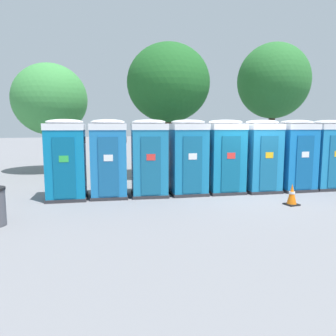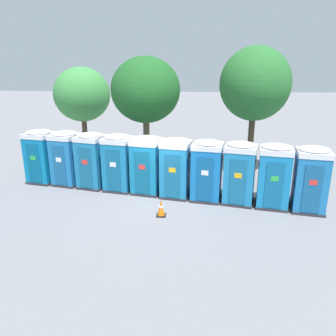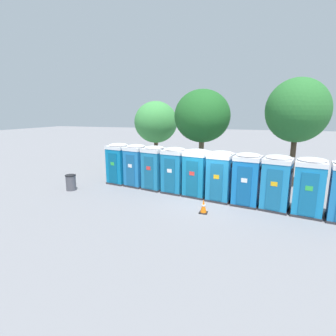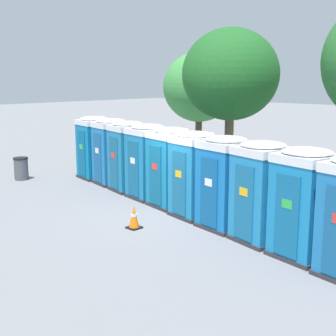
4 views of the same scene
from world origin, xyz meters
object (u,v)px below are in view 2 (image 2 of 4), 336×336
portapotty_1 (66,158)px  portapotty_5 (176,167)px  portapotty_6 (207,170)px  portapotty_8 (274,176)px  portapotty_3 (118,162)px  portapotty_7 (240,173)px  street_tree_0 (146,90)px  portapotty_4 (147,165)px  portapotty_0 (41,156)px  traffic_cone (161,208)px  portapotty_9 (311,179)px  street_tree_2 (255,84)px  street_tree_1 (82,95)px  portapotty_2 (92,160)px

portapotty_1 → portapotty_5: 5.30m
portapotty_6 → portapotty_8: bearing=-11.3°
portapotty_3 → portapotty_8: 6.63m
portapotty_7 → street_tree_0: (-4.41, 4.68, 2.88)m
portapotty_4 → portapotty_8: same height
portapotty_1 → portapotty_0: bearing=170.4°
portapotty_5 → traffic_cone: size_ratio=3.97×
traffic_cone → portapotty_1: bearing=146.2°
portapotty_9 → street_tree_0: size_ratio=0.43×
street_tree_0 → street_tree_2: (5.56, -0.20, 0.34)m
portapotty_6 → street_tree_1: bearing=133.2°
portapotty_3 → street_tree_2: bearing=28.1°
portapotty_4 → street_tree_0: street_tree_0 is taller
street_tree_1 → traffic_cone: size_ratio=8.38×
portapotty_4 → portapotty_7: (3.89, -0.85, 0.00)m
portapotty_6 → portapotty_7: same height
portapotty_4 → portapotty_9: size_ratio=1.00×
portapotty_4 → street_tree_1: street_tree_1 is taller
portapotty_9 → street_tree_1: bearing=141.9°
portapotty_1 → portapotty_2: (1.29, -0.29, -0.00)m
portapotty_6 → portapotty_3: bearing=167.5°
street_tree_0 → street_tree_2: size_ratio=0.93×
portapotty_7 → traffic_cone: (-3.04, -1.51, -0.97)m
portapotty_7 → portapotty_6: bearing=169.3°
portapotty_1 → portapotty_3: same height
portapotty_9 → street_tree_2: 6.18m
portapotty_4 → street_tree_1: 9.62m
portapotty_0 → street_tree_2: size_ratio=0.40×
portapotty_4 → traffic_cone: bearing=-70.3°
portapotty_4 → portapotty_8: bearing=-12.2°
portapotty_5 → portapotty_8: bearing=-11.5°
portapotty_4 → portapotty_1: bearing=168.2°
portapotty_8 → portapotty_3: bearing=168.0°
portapotty_9 → traffic_cone: portapotty_9 is taller
portapotty_3 → traffic_cone: 3.52m
portapotty_2 → portapotty_4: size_ratio=1.00×
portapotty_2 → portapotty_7: (6.49, -1.37, -0.00)m
traffic_cone → portapotty_5: bearing=77.8°
street_tree_1 → traffic_cone: 12.24m
portapotty_7 → street_tree_1: size_ratio=0.47×
portapotty_2 → traffic_cone: size_ratio=3.97×
portapotty_4 → portapotty_7: bearing=-12.3°
portapotty_4 → street_tree_0: size_ratio=0.43×
portapotty_3 → portapotty_9: (7.77, -1.70, -0.00)m
portapotty_1 → traffic_cone: portapotty_1 is taller
portapotty_2 → portapotty_9: size_ratio=1.00×
street_tree_1 → portapotty_7: bearing=-43.3°
portapotty_7 → portapotty_2: bearing=168.0°
portapotty_6 → traffic_cone: size_ratio=3.97×
portapotty_3 → street_tree_0: bearing=77.7°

